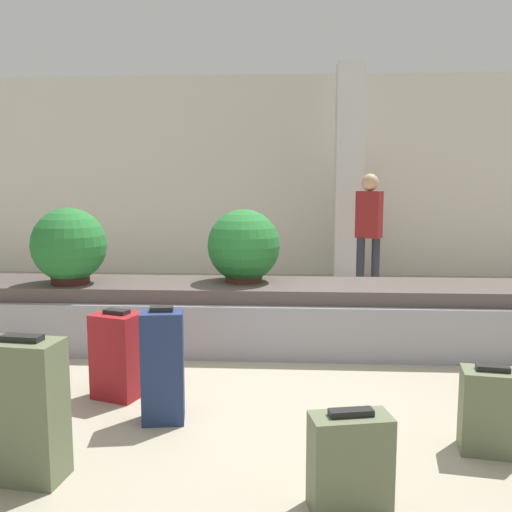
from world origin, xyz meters
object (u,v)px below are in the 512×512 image
(pillar, at_px, (349,176))
(traveler_0, at_px, (369,224))
(suitcase_2, at_px, (118,355))
(suitcase_3, at_px, (26,410))
(potted_plant_0, at_px, (69,247))
(suitcase_0, at_px, (163,366))
(suitcase_1, at_px, (490,411))
(potted_plant_1, at_px, (244,247))
(suitcase_4, at_px, (350,462))

(pillar, xyz_separation_m, traveler_0, (0.18, -0.94, -0.64))
(suitcase_2, distance_m, suitcase_3, 1.15)
(traveler_0, bearing_deg, potted_plant_0, -109.91)
(suitcase_0, height_order, suitcase_1, suitcase_0)
(suitcase_0, distance_m, potted_plant_1, 1.90)
(suitcase_1, xyz_separation_m, potted_plant_1, (-1.56, 2.08, 0.68))
(pillar, height_order, potted_plant_1, pillar)
(potted_plant_0, distance_m, potted_plant_1, 1.59)
(potted_plant_1, bearing_deg, pillar, 68.80)
(suitcase_3, distance_m, potted_plant_1, 2.74)
(suitcase_4, bearing_deg, suitcase_3, 162.27)
(pillar, height_order, suitcase_1, pillar)
(suitcase_2, distance_m, potted_plant_0, 1.56)
(suitcase_2, bearing_deg, suitcase_3, -77.33)
(suitcase_4, xyz_separation_m, traveler_0, (0.76, 5.08, 0.73))
(suitcase_1, height_order, suitcase_4, suitcase_1)
(pillar, bearing_deg, suitcase_4, -95.46)
(suitcase_2, bearing_deg, pillar, 85.31)
(suitcase_2, relative_size, traveler_0, 0.39)
(potted_plant_0, bearing_deg, potted_plant_1, 7.39)
(suitcase_0, height_order, traveler_0, traveler_0)
(potted_plant_1, bearing_deg, suitcase_3, -109.76)
(suitcase_0, xyz_separation_m, suitcase_3, (-0.54, -0.75, 0.01))
(suitcase_3, height_order, suitcase_4, suitcase_3)
(suitcase_3, relative_size, potted_plant_1, 1.13)
(pillar, height_order, traveler_0, pillar)
(potted_plant_0, distance_m, traveler_0, 3.99)
(suitcase_1, xyz_separation_m, suitcase_3, (-2.47, -0.44, 0.13))
(suitcase_4, xyz_separation_m, potted_plant_0, (-2.29, 2.50, 0.70))
(suitcase_0, relative_size, potted_plant_1, 1.11)
(suitcase_0, bearing_deg, potted_plant_0, 118.68)
(suitcase_2, xyz_separation_m, traveler_0, (2.25, 3.77, 0.66))
(suitcase_3, bearing_deg, potted_plant_1, 76.94)
(potted_plant_1, height_order, traveler_0, traveler_0)
(traveler_0, bearing_deg, suitcase_3, -86.10)
(pillar, height_order, suitcase_4, pillar)
(suitcase_0, height_order, suitcase_2, suitcase_0)
(suitcase_2, relative_size, suitcase_3, 0.83)
(suitcase_1, relative_size, suitcase_4, 1.04)
(pillar, bearing_deg, potted_plant_0, -129.05)
(suitcase_1, height_order, potted_plant_1, potted_plant_1)
(potted_plant_1, distance_m, traveler_0, 2.80)
(suitcase_2, bearing_deg, suitcase_1, 2.48)
(pillar, xyz_separation_m, potted_plant_0, (-2.86, -3.53, -0.66))
(potted_plant_0, relative_size, traveler_0, 0.43)
(suitcase_4, relative_size, potted_plant_0, 0.70)
(pillar, bearing_deg, suitcase_0, -108.03)
(suitcase_1, height_order, suitcase_2, suitcase_2)
(suitcase_1, distance_m, potted_plant_0, 3.72)
(suitcase_2, height_order, potted_plant_1, potted_plant_1)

